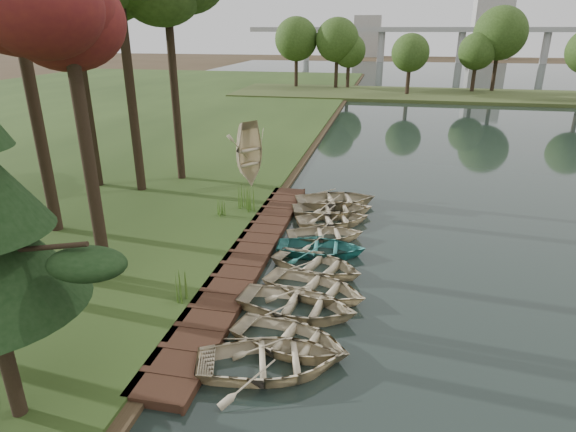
% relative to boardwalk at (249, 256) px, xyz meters
% --- Properties ---
extents(ground, '(300.00, 300.00, 0.00)m').
position_rel_boardwalk_xyz_m(ground, '(1.60, 0.00, -0.15)').
color(ground, '#3D2F1D').
extents(boardwalk, '(1.60, 16.00, 0.30)m').
position_rel_boardwalk_xyz_m(boardwalk, '(0.00, 0.00, 0.00)').
color(boardwalk, '#361F14').
rests_on(boardwalk, ground).
extents(peninsula, '(50.00, 14.00, 0.45)m').
position_rel_boardwalk_xyz_m(peninsula, '(9.60, 50.00, 0.08)').
color(peninsula, '#3B4820').
rests_on(peninsula, ground).
extents(far_trees, '(45.60, 5.60, 8.80)m').
position_rel_boardwalk_xyz_m(far_trees, '(6.27, 50.00, 6.28)').
color(far_trees, black).
rests_on(far_trees, peninsula).
extents(bridge, '(95.90, 4.00, 8.60)m').
position_rel_boardwalk_xyz_m(bridge, '(13.91, 120.00, 6.93)').
color(bridge, '#A5A5A0').
rests_on(bridge, ground).
extents(building_a, '(10.00, 8.00, 18.00)m').
position_rel_boardwalk_xyz_m(building_a, '(31.60, 140.00, 8.85)').
color(building_a, '#A5A5A0').
rests_on(building_a, ground).
extents(building_b, '(8.00, 8.00, 12.00)m').
position_rel_boardwalk_xyz_m(building_b, '(-3.40, 145.00, 5.85)').
color(building_b, '#A5A5A0').
rests_on(building_b, ground).
extents(rowboat_0, '(4.41, 3.67, 0.79)m').
position_rel_boardwalk_xyz_m(rowboat_0, '(2.37, -6.11, 0.29)').
color(rowboat_0, '#C5B48F').
rests_on(rowboat_0, water).
extents(rowboat_1, '(3.92, 3.23, 0.71)m').
position_rel_boardwalk_xyz_m(rowboat_1, '(2.66, -5.09, 0.25)').
color(rowboat_1, '#C5B48F').
rests_on(rowboat_1, water).
extents(rowboat_2, '(4.05, 3.14, 0.77)m').
position_rel_boardwalk_xyz_m(rowboat_2, '(2.52, -3.36, 0.29)').
color(rowboat_2, '#C5B48F').
rests_on(rowboat_2, water).
extents(rowboat_3, '(4.07, 3.41, 0.72)m').
position_rel_boardwalk_xyz_m(rowboat_3, '(2.88, -2.18, 0.26)').
color(rowboat_3, '#C5B48F').
rests_on(rowboat_3, water).
extents(rowboat_4, '(4.01, 3.41, 0.70)m').
position_rel_boardwalk_xyz_m(rowboat_4, '(2.71, -0.51, 0.25)').
color(rowboat_4, '#C5B48F').
rests_on(rowboat_4, water).
extents(rowboat_5, '(3.58, 2.68, 0.71)m').
position_rel_boardwalk_xyz_m(rowboat_5, '(2.65, 0.88, 0.25)').
color(rowboat_5, '#2C7B73').
rests_on(rowboat_5, water).
extents(rowboat_6, '(3.69, 3.08, 0.66)m').
position_rel_boardwalk_xyz_m(rowboat_6, '(2.64, 2.29, 0.23)').
color(rowboat_6, '#C5B48F').
rests_on(rowboat_6, water).
extents(rowboat_7, '(3.95, 3.45, 0.68)m').
position_rel_boardwalk_xyz_m(rowboat_7, '(2.75, 4.00, 0.24)').
color(rowboat_7, '#C5B48F').
rests_on(rowboat_7, water).
extents(rowboat_8, '(4.34, 3.60, 0.78)m').
position_rel_boardwalk_xyz_m(rowboat_8, '(2.59, 5.17, 0.29)').
color(rowboat_8, '#C5B48F').
rests_on(rowboat_8, water).
extents(rowboat_9, '(4.65, 3.92, 0.82)m').
position_rel_boardwalk_xyz_m(rowboat_9, '(2.59, 6.50, 0.31)').
color(rowboat_9, '#C5B48F').
rests_on(rowboat_9, water).
extents(stored_rowboat, '(4.31, 4.04, 0.73)m').
position_rel_boardwalk_xyz_m(stored_rowboat, '(-2.20, 7.93, 0.51)').
color(stored_rowboat, '#C5B48F').
rests_on(stored_rowboat, bank).
extents(tree_2, '(3.52, 3.52, 9.99)m').
position_rel_boardwalk_xyz_m(tree_2, '(-4.28, -2.78, 8.48)').
color(tree_2, black).
rests_on(tree_2, bank).
extents(tree_6, '(4.72, 4.72, 11.20)m').
position_rel_boardwalk_xyz_m(tree_6, '(-6.45, 8.67, 9.26)').
color(tree_6, black).
rests_on(tree_6, bank).
extents(reeds_0, '(0.60, 0.60, 1.01)m').
position_rel_boardwalk_xyz_m(reeds_0, '(-1.00, -3.74, 0.66)').
color(reeds_0, '#3F661E').
rests_on(reeds_0, bank).
extents(reeds_1, '(0.60, 0.60, 0.97)m').
position_rel_boardwalk_xyz_m(reeds_1, '(-2.36, 3.43, 0.63)').
color(reeds_1, '#3F661E').
rests_on(reeds_1, bank).
extents(reeds_2, '(0.60, 0.60, 1.14)m').
position_rel_boardwalk_xyz_m(reeds_2, '(-1.16, 4.34, 0.72)').
color(reeds_2, '#3F661E').
rests_on(reeds_2, bank).
extents(reeds_3, '(0.60, 0.60, 1.14)m').
position_rel_boardwalk_xyz_m(reeds_3, '(-1.55, 4.72, 0.72)').
color(reeds_3, '#3F661E').
rests_on(reeds_3, bank).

